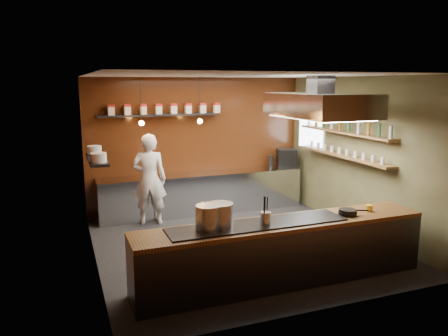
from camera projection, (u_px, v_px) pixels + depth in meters
name	position (u px, v px, depth m)	size (l,w,h in m)	color
floor	(240.00, 245.00, 7.89)	(5.00, 5.00, 0.00)	black
back_wall	(198.00, 145.00, 9.90)	(5.00, 5.00, 0.00)	black
left_wall	(92.00, 173.00, 6.74)	(5.00, 5.00, 0.00)	black
right_wall	(359.00, 155.00, 8.47)	(5.00, 5.00, 0.00)	#4A472A
ceiling	(241.00, 75.00, 7.32)	(5.00, 5.00, 0.00)	silver
window_pane	(311.00, 127.00, 9.94)	(1.00, 1.00, 0.00)	white
prep_counter	(203.00, 193.00, 9.80)	(4.60, 0.65, 0.90)	silver
pass_counter	(283.00, 252.00, 6.33)	(4.40, 0.72, 0.94)	#38383D
tin_shelf	(159.00, 115.00, 9.33)	(2.60, 0.26, 0.04)	black
plate_shelf	(97.00, 159.00, 7.70)	(0.30, 1.40, 0.04)	black
bottle_shelf_upper	(344.00, 132.00, 8.61)	(0.26, 2.80, 0.04)	brown
bottle_shelf_lower	(343.00, 156.00, 8.70)	(0.26, 2.80, 0.04)	brown
extractor_hood	(320.00, 105.00, 7.50)	(1.20, 2.00, 0.72)	#38383D
pendant_left	(142.00, 120.00, 8.56)	(0.10, 0.10, 0.95)	black
pendant_right	(200.00, 119.00, 8.97)	(0.10, 0.10, 0.95)	black
storage_tins	(166.00, 109.00, 9.35)	(2.43, 0.13, 0.22)	beige
plate_stacks	(96.00, 154.00, 7.68)	(0.26, 1.16, 0.16)	silver
bottles	(344.00, 125.00, 8.59)	(0.06, 2.66, 0.24)	silver
wine_glasses	(343.00, 151.00, 8.69)	(0.07, 2.37, 0.13)	silver
stockpot_large	(208.00, 217.00, 5.84)	(0.34, 0.34, 0.33)	#B9BBC0
stockpot_small	(221.00, 215.00, 5.95)	(0.35, 0.35, 0.33)	#B9BCC1
utensil_crock	(265.00, 218.00, 6.03)	(0.14, 0.14, 0.19)	silver
frying_pan	(348.00, 212.00, 6.55)	(0.44, 0.28, 0.07)	black
butter_jar	(369.00, 208.00, 6.76)	(0.11, 0.11, 0.10)	yellow
espresso_machine	(287.00, 158.00, 10.39)	(0.44, 0.41, 0.44)	black
chef	(149.00, 179.00, 8.91)	(0.69, 0.45, 1.88)	silver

